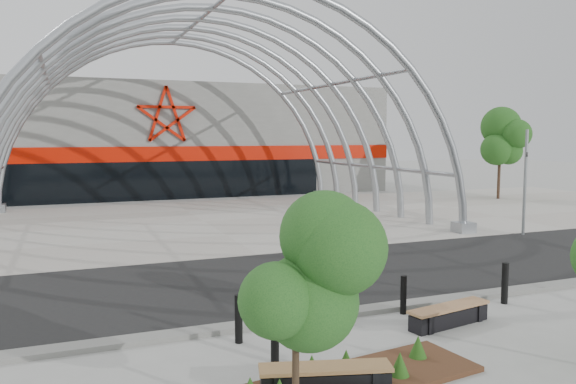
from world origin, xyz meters
TOP-DOWN VIEW (x-y plane):
  - ground at (0.00, 0.00)m, footprint 140.00×140.00m
  - road at (0.00, 3.50)m, footprint 140.00×7.00m
  - forecourt at (0.00, 15.50)m, footprint 60.00×17.00m
  - kerb at (0.00, -0.25)m, footprint 60.00×0.50m
  - arena_building at (0.00, 33.45)m, footprint 34.00×15.24m
  - vault_canopy at (0.00, 15.50)m, footprint 20.80×15.80m
  - planting_bed at (-1.94, -3.67)m, footprint 5.10×2.16m
  - signal_pole at (12.12, 6.66)m, footprint 0.28×0.65m
  - street_tree_0 at (-3.32, -4.67)m, footprint 1.47×1.47m
  - bench_0 at (-2.41, -3.79)m, footprint 2.30×1.09m
  - bench_1 at (1.69, -1.77)m, footprint 2.27×0.87m
  - bollard_0 at (-3.11, -1.04)m, footprint 0.16×0.16m
  - bollard_1 at (-2.77, -2.29)m, footprint 0.16×0.16m
  - bollard_2 at (-0.82, -0.10)m, footprint 0.16×0.16m
  - bollard_3 at (1.17, -0.68)m, footprint 0.15×0.15m
  - bollard_4 at (4.09, -0.92)m, footprint 0.17×0.17m
  - bg_tree_1 at (21.00, 18.00)m, footprint 2.70×2.70m

SIDE VIEW (x-z plane):
  - ground at x=0.00m, z-range 0.00..0.00m
  - road at x=0.00m, z-range 0.00..0.02m
  - vault_canopy at x=0.00m, z-range -10.16..10.20m
  - forecourt at x=0.00m, z-range 0.00..0.04m
  - kerb at x=0.00m, z-range 0.00..0.12m
  - planting_bed at x=-1.94m, z-range -0.14..0.39m
  - bench_1 at x=1.69m, z-range -0.01..0.46m
  - bench_0 at x=-2.41m, z-range -0.01..0.47m
  - bollard_3 at x=1.17m, z-range 0.00..0.95m
  - bollard_2 at x=-0.82m, z-range 0.00..1.00m
  - bollard_1 at x=-2.77m, z-range 0.00..1.01m
  - bollard_0 at x=-3.11m, z-range 0.00..1.03m
  - bollard_4 at x=4.09m, z-range 0.00..1.07m
  - signal_pole at x=12.12m, z-range 0.10..4.71m
  - street_tree_0 at x=-3.32m, z-range 0.74..4.10m
  - arena_building at x=0.00m, z-range -0.01..7.99m
  - bg_tree_1 at x=21.00m, z-range 1.29..7.20m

